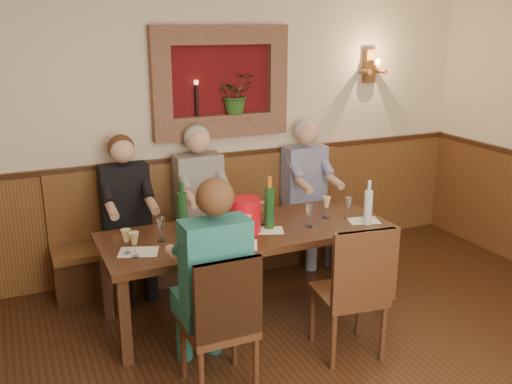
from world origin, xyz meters
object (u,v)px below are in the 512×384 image
at_px(bench, 210,239).
at_px(person_bench_left, 129,229).
at_px(chair_near_right, 349,316).
at_px(wine_bottle_green_b, 182,212).
at_px(water_bottle, 368,206).
at_px(spittoon_bucket, 246,215).
at_px(person_bench_mid, 202,216).
at_px(chair_near_left, 220,349).
at_px(person_chair_front, 212,298).
at_px(person_bench_right, 308,203).
at_px(dining_table, 248,238).
at_px(wine_bottle_green_a, 269,207).

height_order(bench, person_bench_left, person_bench_left).
relative_size(chair_near_right, wine_bottle_green_b, 2.41).
bearing_deg(wine_bottle_green_b, water_bottle, -15.51).
bearing_deg(spittoon_bucket, person_bench_mid, 95.16).
distance_m(chair_near_left, water_bottle, 1.81).
bearing_deg(person_chair_front, chair_near_left, -90.00).
distance_m(chair_near_left, person_chair_front, 0.35).
distance_m(bench, water_bottle, 1.68).
xyz_separation_m(chair_near_right, water_bottle, (0.56, 0.61, 0.60)).
xyz_separation_m(bench, spittoon_bucket, (-0.03, -0.98, 0.56)).
distance_m(person_bench_right, wine_bottle_green_b, 1.74).
relative_size(person_bench_left, person_bench_right, 0.99).
relative_size(bench, chair_near_right, 2.88).
distance_m(person_bench_mid, person_bench_right, 1.15).
distance_m(spittoon_bucket, water_bottle, 1.05).
bearing_deg(wine_bottle_green_b, person_bench_mid, 60.12).
xyz_separation_m(dining_table, person_chair_front, (-0.60, -0.78, -0.06)).
bearing_deg(wine_bottle_green_b, bench, 57.61).
bearing_deg(wine_bottle_green_a, wine_bottle_green_b, 166.09).
height_order(person_bench_mid, water_bottle, person_bench_mid).
distance_m(dining_table, person_bench_right, 1.34).
distance_m(dining_table, person_chair_front, 0.98).
relative_size(person_bench_left, wine_bottle_green_b, 3.35).
height_order(chair_near_left, person_chair_front, person_chair_front).
bearing_deg(chair_near_right, person_bench_mid, 115.08).
xyz_separation_m(person_chair_front, spittoon_bucket, (0.57, 0.74, 0.28)).
bearing_deg(chair_near_left, spittoon_bucket, 57.07).
bearing_deg(spittoon_bucket, dining_table, 47.94).
xyz_separation_m(person_bench_right, spittoon_bucket, (-1.08, -0.87, 0.29)).
distance_m(person_chair_front, wine_bottle_green_a, 1.12).
bearing_deg(person_bench_mid, person_bench_left, 179.91).
distance_m(dining_table, chair_near_left, 1.15).
bearing_deg(bench, water_bottle, -51.14).
bearing_deg(dining_table, person_bench_mid, 97.52).
relative_size(dining_table, water_bottle, 6.28).
bearing_deg(person_bench_right, person_chair_front, -135.51).
distance_m(chair_near_right, spittoon_bucket, 1.14).
bearing_deg(dining_table, wine_bottle_green_a, -12.70).
bearing_deg(person_bench_left, wine_bottle_green_a, -41.36).
bearing_deg(water_bottle, person_bench_left, 148.13).
relative_size(dining_table, spittoon_bucket, 8.48).
distance_m(wine_bottle_green_a, water_bottle, 0.85).
bearing_deg(chair_near_right, bench, 110.89).
bearing_deg(chair_near_left, bench, 72.12).
height_order(chair_near_left, person_bench_mid, person_bench_mid).
height_order(dining_table, person_chair_front, person_chair_front).
bearing_deg(person_bench_right, wine_bottle_green_b, -155.67).
relative_size(bench, wine_bottle_green_b, 6.94).
bearing_deg(person_bench_mid, wine_bottle_green_a, -71.62).
xyz_separation_m(bench, wine_bottle_green_a, (0.18, -0.98, 0.61)).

